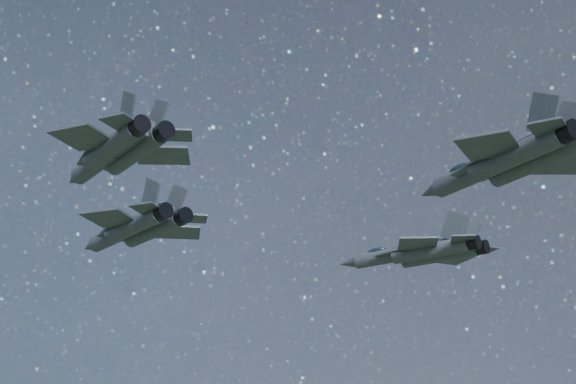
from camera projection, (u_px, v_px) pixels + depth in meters
The scene contains 4 objects.
jet_lead at pixel (137, 227), 97.32m from camera, with size 19.91×13.47×5.01m.
jet_left at pixel (423, 252), 96.75m from camera, with size 17.03×12.16×4.35m.
jet_right at pixel (118, 150), 71.09m from camera, with size 16.21×10.79×4.12m.
jet_slot at pixel (513, 159), 72.14m from camera, with size 18.43×12.17×4.71m.
Camera 1 is at (47.05, -64.77, 113.88)m, focal length 60.00 mm.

